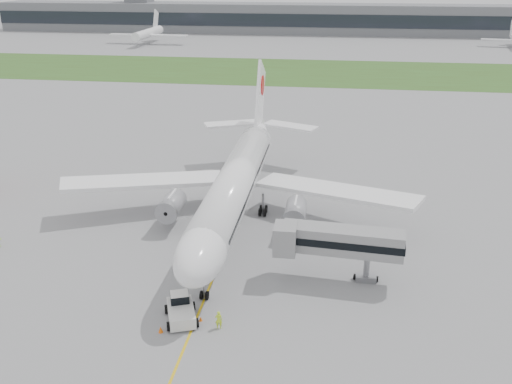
# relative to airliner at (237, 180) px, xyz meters

# --- Properties ---
(ground) EXTENTS (600.00, 600.00, 0.00)m
(ground) POSITION_rel_airliner_xyz_m (0.00, -4.87, -5.66)
(ground) COLOR gray
(ground) RESTS_ON ground
(apron_markings) EXTENTS (70.00, 70.00, 0.04)m
(apron_markings) POSITION_rel_airliner_xyz_m (0.00, -9.87, -5.66)
(apron_markings) COLOR gold
(apron_markings) RESTS_ON ground
(grass_strip) EXTENTS (600.00, 50.00, 0.02)m
(grass_strip) POSITION_rel_airliner_xyz_m (0.00, 115.13, -5.65)
(grass_strip) COLOR #38531F
(grass_strip) RESTS_ON ground
(terminal_building) EXTENTS (320.00, 22.30, 14.00)m
(terminal_building) POSITION_rel_airliner_xyz_m (0.00, 225.00, 1.34)
(terminal_building) COLOR slate
(terminal_building) RESTS_ON ground
(control_tower) EXTENTS (12.00, 12.00, 56.00)m
(control_tower) POSITION_rel_airliner_xyz_m (-90.00, 227.13, -5.66)
(control_tower) COLOR slate
(control_tower) RESTS_ON ground
(airliner) EXTENTS (48.13, 53.95, 17.88)m
(airliner) POSITION_rel_airliner_xyz_m (0.00, 0.00, 0.00)
(airliner) COLOR white
(airliner) RESTS_ON ground
(pushback_tug) EXTENTS (4.11, 4.97, 2.24)m
(pushback_tug) POSITION_rel_airliner_xyz_m (-1.49, -23.47, -4.63)
(pushback_tug) COLOR silver
(pushback_tug) RESTS_ON ground
(jet_bridge) EXTENTS (13.83, 3.94, 6.33)m
(jet_bridge) POSITION_rel_airliner_xyz_m (12.90, -14.10, -0.98)
(jet_bridge) COLOR gray
(jet_bridge) RESTS_ON ground
(safety_cone_left) EXTENTS (0.45, 0.45, 0.62)m
(safety_cone_left) POSITION_rel_airliner_xyz_m (-2.77, -26.02, -5.35)
(safety_cone_left) COLOR orange
(safety_cone_left) RESTS_ON ground
(safety_cone_right) EXTENTS (0.35, 0.35, 0.48)m
(safety_cone_right) POSITION_rel_airliner_xyz_m (0.50, -23.70, -5.42)
(safety_cone_right) COLOR orange
(safety_cone_right) RESTS_ON ground
(ground_crew_near) EXTENTS (0.72, 0.51, 1.85)m
(ground_crew_near) POSITION_rel_airliner_xyz_m (2.48, -24.60, -4.74)
(ground_crew_near) COLOR #CBF528
(ground_crew_near) RESTS_ON ground
(distant_aircraft_left) EXTENTS (35.08, 31.18, 13.06)m
(distant_aircraft_left) POSITION_rel_airliner_xyz_m (-68.92, 174.26, -5.66)
(distant_aircraft_left) COLOR white
(distant_aircraft_left) RESTS_ON ground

